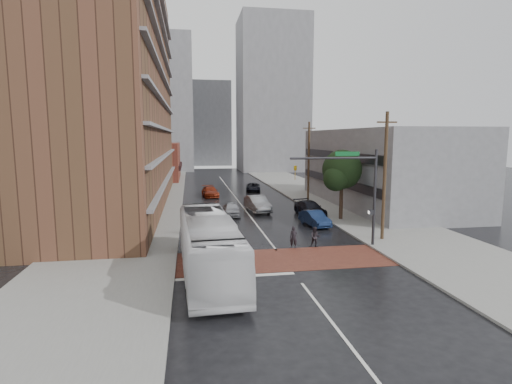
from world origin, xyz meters
TOP-DOWN VIEW (x-y plane):
  - ground at (0.00, 0.00)m, footprint 160.00×160.00m
  - crosswalk at (0.00, 0.50)m, footprint 14.00×5.00m
  - sidewalk_west at (-11.50, 25.00)m, footprint 9.00×90.00m
  - sidewalk_east at (11.50, 25.00)m, footprint 9.00×90.00m
  - apartment_block at (-14.00, 24.00)m, footprint 10.00×44.00m
  - storefront_west at (-12.00, 54.00)m, footprint 8.00×16.00m
  - building_east at (16.50, 20.00)m, footprint 11.00×26.00m
  - distant_tower_west at (-14.00, 78.00)m, footprint 18.00×16.00m
  - distant_tower_east at (14.00, 72.00)m, footprint 16.00×14.00m
  - distant_tower_center at (0.00, 95.00)m, footprint 12.00×10.00m
  - street_tree at (8.52, 12.03)m, footprint 4.20×4.10m
  - signal_mast at (5.85, 2.50)m, footprint 6.50×0.30m
  - utility_pole_near at (8.80, 4.00)m, footprint 1.60×0.26m
  - utility_pole_far at (8.80, 24.00)m, footprint 1.60×0.26m
  - transit_bus at (-5.01, -1.71)m, footprint 3.56×12.78m
  - pedestrian_a at (1.37, 3.00)m, footprint 0.67×0.54m
  - pedestrian_b at (3.01, 3.00)m, footprint 0.85×0.73m
  - car_travel_a at (-1.84, 16.01)m, footprint 1.82×4.21m
  - car_travel_b at (1.21, 17.90)m, footprint 2.46×5.42m
  - car_travel_c at (-3.34, 29.85)m, footprint 2.42×4.98m
  - suv_travel at (3.36, 34.37)m, footprint 2.75×4.78m
  - car_parked_near at (5.20, 10.00)m, footprint 2.07×4.38m
  - car_parked_mid at (6.27, 14.93)m, footprint 2.75×5.26m
  - car_parked_far at (6.30, 16.00)m, footprint 1.49×3.62m

SIDE VIEW (x-z plane):
  - ground at x=0.00m, z-range 0.00..0.00m
  - crosswalk at x=0.00m, z-range 0.00..0.02m
  - sidewalk_west at x=-11.50m, z-range 0.00..0.15m
  - sidewalk_east at x=11.50m, z-range 0.00..0.15m
  - car_parked_far at x=6.30m, z-range 0.00..1.23m
  - suv_travel at x=3.36m, z-range 0.00..1.26m
  - car_parked_near at x=5.20m, z-range 0.00..1.39m
  - car_travel_c at x=-3.34m, z-range 0.00..1.40m
  - car_travel_a at x=-1.84m, z-range 0.00..1.41m
  - car_parked_mid at x=6.27m, z-range 0.00..1.45m
  - pedestrian_b at x=3.01m, z-range 0.00..1.53m
  - pedestrian_a at x=1.37m, z-range 0.00..1.62m
  - car_travel_b at x=1.21m, z-range 0.00..1.72m
  - transit_bus at x=-5.01m, z-range 0.00..3.52m
  - storefront_west at x=-12.00m, z-range 0.00..7.00m
  - building_east at x=16.50m, z-range 0.00..9.00m
  - signal_mast at x=5.85m, z-range 1.13..8.33m
  - street_tree at x=8.52m, z-range 1.28..8.18m
  - utility_pole_near at x=8.80m, z-range 0.14..10.14m
  - utility_pole_far at x=8.80m, z-range 0.14..10.14m
  - distant_tower_center at x=0.00m, z-range 0.00..24.00m
  - apartment_block at x=-14.00m, z-range 0.00..28.00m
  - distant_tower_west at x=-14.00m, z-range 0.00..32.00m
  - distant_tower_east at x=14.00m, z-range 0.00..36.00m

